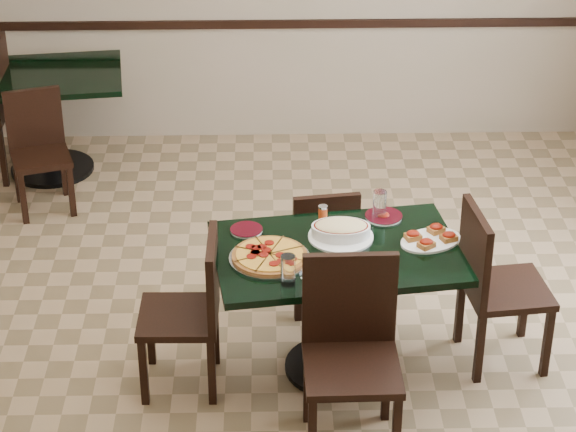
{
  "coord_description": "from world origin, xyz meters",
  "views": [
    {
      "loc": [
        -0.05,
        -5.15,
        3.69
      ],
      "look_at": [
        0.06,
        0.0,
        0.81
      ],
      "focal_mm": 70.0,
      "sensor_mm": 36.0,
      "label": 1
    }
  ],
  "objects_px": {
    "chair_right": "(492,279)",
    "back_chair_near": "(38,145)",
    "chair_far": "(323,244)",
    "back_table": "(45,104)",
    "bread_basket": "(352,270)",
    "main_table": "(336,280)",
    "pepperoni_pizza": "(270,256)",
    "bruschetta_platter": "(431,238)",
    "chair_left": "(193,306)",
    "lasagna_casserole": "(341,230)",
    "chair_near": "(351,343)"
  },
  "relations": [
    {
      "from": "chair_far",
      "to": "chair_right",
      "type": "height_order",
      "value": "chair_right"
    },
    {
      "from": "back_chair_near",
      "to": "lasagna_casserole",
      "type": "relative_size",
      "value": 2.37
    },
    {
      "from": "back_chair_near",
      "to": "main_table",
      "type": "bearing_deg",
      "value": -63.11
    },
    {
      "from": "chair_right",
      "to": "chair_left",
      "type": "height_order",
      "value": "chair_right"
    },
    {
      "from": "chair_right",
      "to": "pepperoni_pizza",
      "type": "height_order",
      "value": "chair_right"
    },
    {
      "from": "back_table",
      "to": "back_chair_near",
      "type": "xyz_separation_m",
      "value": [
        0.03,
        -0.51,
        -0.08
      ]
    },
    {
      "from": "back_table",
      "to": "bruschetta_platter",
      "type": "distance_m",
      "value": 3.37
    },
    {
      "from": "main_table",
      "to": "chair_near",
      "type": "xyz_separation_m",
      "value": [
        0.04,
        -0.53,
        -0.02
      ]
    },
    {
      "from": "back_table",
      "to": "bread_basket",
      "type": "relative_size",
      "value": 4.16
    },
    {
      "from": "chair_left",
      "to": "back_table",
      "type": "bearing_deg",
      "value": -154.22
    },
    {
      "from": "back_table",
      "to": "back_chair_near",
      "type": "height_order",
      "value": "back_chair_near"
    },
    {
      "from": "main_table",
      "to": "lasagna_casserole",
      "type": "relative_size",
      "value": 3.96
    },
    {
      "from": "bread_basket",
      "to": "back_chair_near",
      "type": "bearing_deg",
      "value": 111.73
    },
    {
      "from": "chair_right",
      "to": "lasagna_casserole",
      "type": "bearing_deg",
      "value": 79.08
    },
    {
      "from": "chair_left",
      "to": "chair_far",
      "type": "bearing_deg",
      "value": 135.2
    },
    {
      "from": "chair_far",
      "to": "chair_left",
      "type": "relative_size",
      "value": 0.92
    },
    {
      "from": "bruschetta_platter",
      "to": "lasagna_casserole",
      "type": "bearing_deg",
      "value": 146.96
    },
    {
      "from": "chair_far",
      "to": "bruschetta_platter",
      "type": "height_order",
      "value": "bruschetta_platter"
    },
    {
      "from": "back_chair_near",
      "to": "bruschetta_platter",
      "type": "bearing_deg",
      "value": -55.51
    },
    {
      "from": "chair_right",
      "to": "back_chair_near",
      "type": "height_order",
      "value": "chair_right"
    },
    {
      "from": "chair_left",
      "to": "pepperoni_pizza",
      "type": "relative_size",
      "value": 2.13
    },
    {
      "from": "chair_left",
      "to": "bread_basket",
      "type": "distance_m",
      "value": 0.87
    },
    {
      "from": "chair_far",
      "to": "chair_right",
      "type": "bearing_deg",
      "value": 141.45
    },
    {
      "from": "back_table",
      "to": "bruschetta_platter",
      "type": "bearing_deg",
      "value": -51.63
    },
    {
      "from": "back_table",
      "to": "bruschetta_platter",
      "type": "xyz_separation_m",
      "value": [
        2.4,
        -2.36,
        0.25
      ]
    },
    {
      "from": "main_table",
      "to": "chair_right",
      "type": "height_order",
      "value": "chair_right"
    },
    {
      "from": "main_table",
      "to": "lasagna_casserole",
      "type": "distance_m",
      "value": 0.26
    },
    {
      "from": "chair_left",
      "to": "lasagna_casserole",
      "type": "height_order",
      "value": "chair_left"
    },
    {
      "from": "chair_near",
      "to": "pepperoni_pizza",
      "type": "bearing_deg",
      "value": 129.3
    },
    {
      "from": "chair_near",
      "to": "lasagna_casserole",
      "type": "xyz_separation_m",
      "value": [
        -0.01,
        0.66,
        0.25
      ]
    },
    {
      "from": "chair_left",
      "to": "back_chair_near",
      "type": "height_order",
      "value": "chair_left"
    },
    {
      "from": "back_table",
      "to": "lasagna_casserole",
      "type": "distance_m",
      "value": 3.02
    },
    {
      "from": "chair_far",
      "to": "bread_basket",
      "type": "height_order",
      "value": "bread_basket"
    },
    {
      "from": "chair_near",
      "to": "chair_right",
      "type": "height_order",
      "value": "chair_near"
    },
    {
      "from": "chair_left",
      "to": "bruschetta_platter",
      "type": "relative_size",
      "value": 2.16
    },
    {
      "from": "chair_far",
      "to": "bruschetta_platter",
      "type": "distance_m",
      "value": 0.8
    },
    {
      "from": "chair_far",
      "to": "bread_basket",
      "type": "distance_m",
      "value": 0.91
    },
    {
      "from": "pepperoni_pizza",
      "to": "bread_basket",
      "type": "relative_size",
      "value": 1.44
    },
    {
      "from": "main_table",
      "to": "back_table",
      "type": "distance_m",
      "value": 3.09
    },
    {
      "from": "pepperoni_pizza",
      "to": "lasagna_casserole",
      "type": "xyz_separation_m",
      "value": [
        0.37,
        0.21,
        0.03
      ]
    },
    {
      "from": "chair_right",
      "to": "back_chair_near",
      "type": "relative_size",
      "value": 1.14
    },
    {
      "from": "main_table",
      "to": "bruschetta_platter",
      "type": "xyz_separation_m",
      "value": [
        0.49,
        0.07,
        0.21
      ]
    },
    {
      "from": "main_table",
      "to": "chair_left",
      "type": "bearing_deg",
      "value": 179.72
    },
    {
      "from": "back_chair_near",
      "to": "pepperoni_pizza",
      "type": "bearing_deg",
      "value": -70.04
    },
    {
      "from": "chair_right",
      "to": "back_chair_near",
      "type": "distance_m",
      "value": 3.28
    },
    {
      "from": "chair_near",
      "to": "back_chair_near",
      "type": "relative_size",
      "value": 1.21
    },
    {
      "from": "back_table",
      "to": "bruschetta_platter",
      "type": "relative_size",
      "value": 2.92
    },
    {
      "from": "chair_near",
      "to": "chair_right",
      "type": "xyz_separation_m",
      "value": [
        0.79,
        0.6,
        -0.03
      ]
    },
    {
      "from": "main_table",
      "to": "pepperoni_pizza",
      "type": "bearing_deg",
      "value": -174.61
    },
    {
      "from": "lasagna_casserole",
      "to": "main_table",
      "type": "bearing_deg",
      "value": -100.5
    }
  ]
}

